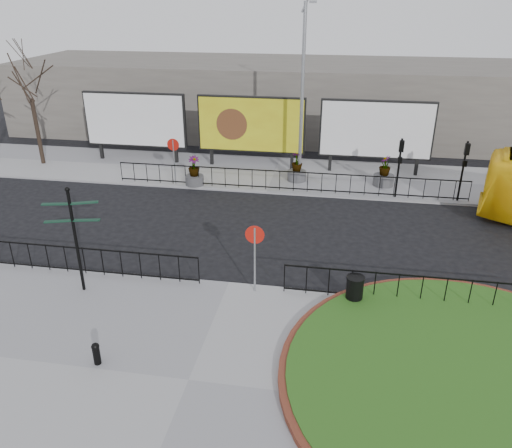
% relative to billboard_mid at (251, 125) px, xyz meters
% --- Properties ---
extents(ground, '(90.00, 90.00, 0.00)m').
position_rel_billboard_mid_xyz_m(ground, '(1.50, -12.97, -2.60)').
color(ground, black).
rests_on(ground, ground).
extents(pavement_near, '(30.00, 10.00, 0.12)m').
position_rel_billboard_mid_xyz_m(pavement_near, '(1.50, -17.97, -2.54)').
color(pavement_near, gray).
rests_on(pavement_near, ground).
extents(pavement_far, '(44.00, 6.00, 0.12)m').
position_rel_billboard_mid_xyz_m(pavement_far, '(1.50, -0.97, -2.54)').
color(pavement_far, gray).
rests_on(pavement_far, ground).
extents(brick_edge, '(10.40, 10.40, 0.18)m').
position_rel_billboard_mid_xyz_m(brick_edge, '(9.00, -16.97, -2.39)').
color(brick_edge, maroon).
rests_on(brick_edge, pavement_near).
extents(grass_lawn, '(10.00, 10.00, 0.22)m').
position_rel_billboard_mid_xyz_m(grass_lawn, '(9.00, -16.97, -2.37)').
color(grass_lawn, '#1F4A13').
rests_on(grass_lawn, pavement_near).
extents(railing_near_left, '(10.00, 0.10, 1.10)m').
position_rel_billboard_mid_xyz_m(railing_near_left, '(-4.50, -13.27, -1.93)').
color(railing_near_left, black).
rests_on(railing_near_left, pavement_near).
extents(railing_near_right, '(9.00, 0.10, 1.10)m').
position_rel_billboard_mid_xyz_m(railing_near_right, '(8.00, -13.27, -1.93)').
color(railing_near_right, black).
rests_on(railing_near_right, pavement_near).
extents(railing_far, '(18.00, 0.10, 1.10)m').
position_rel_billboard_mid_xyz_m(railing_far, '(2.50, -3.67, -1.93)').
color(railing_far, black).
rests_on(railing_far, pavement_far).
extents(speed_sign_far, '(0.64, 0.07, 2.47)m').
position_rel_billboard_mid_xyz_m(speed_sign_far, '(-3.50, -3.57, -0.68)').
color(speed_sign_far, gray).
rests_on(speed_sign_far, pavement_far).
extents(speed_sign_near, '(0.64, 0.07, 2.47)m').
position_rel_billboard_mid_xyz_m(speed_sign_near, '(2.50, -13.37, -0.68)').
color(speed_sign_near, gray).
rests_on(speed_sign_near, pavement_near).
extents(billboard_left, '(6.20, 0.31, 4.10)m').
position_rel_billboard_mid_xyz_m(billboard_left, '(-7.00, 0.00, 0.00)').
color(billboard_left, black).
rests_on(billboard_left, pavement_far).
extents(billboard_mid, '(6.20, 0.31, 4.10)m').
position_rel_billboard_mid_xyz_m(billboard_mid, '(0.00, 0.00, 0.00)').
color(billboard_mid, black).
rests_on(billboard_mid, pavement_far).
extents(billboard_right, '(6.20, 0.31, 4.10)m').
position_rel_billboard_mid_xyz_m(billboard_right, '(7.00, 0.00, 0.00)').
color(billboard_right, black).
rests_on(billboard_right, pavement_far).
extents(lamp_post, '(0.74, 0.18, 9.23)m').
position_rel_billboard_mid_xyz_m(lamp_post, '(3.01, -1.97, 2.23)').
color(lamp_post, gray).
rests_on(lamp_post, pavement_far).
extents(signal_pole_a, '(0.22, 0.26, 3.00)m').
position_rel_billboard_mid_xyz_m(signal_pole_a, '(8.00, -3.63, -0.50)').
color(signal_pole_a, black).
rests_on(signal_pole_a, pavement_far).
extents(signal_pole_b, '(0.22, 0.26, 3.00)m').
position_rel_billboard_mid_xyz_m(signal_pole_b, '(11.00, -3.63, -0.50)').
color(signal_pole_b, black).
rests_on(signal_pole_b, pavement_far).
extents(tree_left, '(2.00, 2.00, 7.00)m').
position_rel_billboard_mid_xyz_m(tree_left, '(-12.50, -1.47, 1.02)').
color(tree_left, '#2D2119').
rests_on(tree_left, pavement_far).
extents(building_backdrop, '(40.00, 10.00, 5.00)m').
position_rel_billboard_mid_xyz_m(building_backdrop, '(1.50, 9.03, -0.10)').
color(building_backdrop, '#67615A').
rests_on(building_backdrop, ground).
extents(fingerpost_sign, '(1.76, 0.74, 3.79)m').
position_rel_billboard_mid_xyz_m(fingerpost_sign, '(-3.35, -14.27, -0.20)').
color(fingerpost_sign, black).
rests_on(fingerpost_sign, pavement_near).
extents(bollard, '(0.22, 0.22, 0.68)m').
position_rel_billboard_mid_xyz_m(bollard, '(-1.17, -17.76, -2.11)').
color(bollard, black).
rests_on(bollard, pavement_near).
extents(litter_bin, '(0.60, 0.60, 0.99)m').
position_rel_billboard_mid_xyz_m(litter_bin, '(5.85, -13.57, -1.98)').
color(litter_bin, black).
rests_on(litter_bin, pavement_near).
extents(planter_a, '(0.97, 0.97, 1.57)m').
position_rel_billboard_mid_xyz_m(planter_a, '(-2.44, -3.57, -1.88)').
color(planter_a, '#4C4C4F').
rests_on(planter_a, pavement_far).
extents(planter_b, '(1.03, 1.03, 1.59)m').
position_rel_billboard_mid_xyz_m(planter_b, '(2.87, -1.97, -1.90)').
color(planter_b, '#4C4C4F').
rests_on(planter_b, pavement_far).
extents(planter_c, '(1.09, 1.09, 1.63)m').
position_rel_billboard_mid_xyz_m(planter_c, '(7.50, -1.97, -1.90)').
color(planter_c, '#4C4C4F').
rests_on(planter_c, pavement_far).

